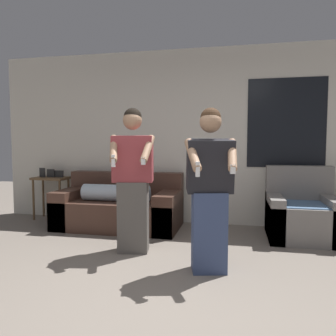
{
  "coord_description": "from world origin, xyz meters",
  "views": [
    {
      "loc": [
        0.57,
        -2.33,
        1.26
      ],
      "look_at": [
        -0.14,
        1.04,
        1.0
      ],
      "focal_mm": 35.0,
      "sensor_mm": 36.0,
      "label": 1
    }
  ],
  "objects_px": {
    "side_table": "(51,184)",
    "person_left": "(133,180)",
    "person_right": "(210,191)",
    "couch": "(120,207)",
    "armchair": "(302,215)"
  },
  "relations": [
    {
      "from": "couch",
      "to": "side_table",
      "type": "distance_m",
      "value": 1.35
    },
    {
      "from": "person_left",
      "to": "person_right",
      "type": "height_order",
      "value": "person_left"
    },
    {
      "from": "armchair",
      "to": "person_left",
      "type": "bearing_deg",
      "value": -153.97
    },
    {
      "from": "couch",
      "to": "armchair",
      "type": "xyz_separation_m",
      "value": [
        2.56,
        -0.05,
        0.02
      ]
    },
    {
      "from": "armchair",
      "to": "side_table",
      "type": "xyz_separation_m",
      "value": [
        -3.86,
        0.31,
        0.27
      ]
    },
    {
      "from": "armchair",
      "to": "side_table",
      "type": "relative_size",
      "value": 1.11
    },
    {
      "from": "person_left",
      "to": "couch",
      "type": "bearing_deg",
      "value": 117.96
    },
    {
      "from": "couch",
      "to": "person_right",
      "type": "distance_m",
      "value": 2.12
    },
    {
      "from": "side_table",
      "to": "person_left",
      "type": "distance_m",
      "value": 2.27
    },
    {
      "from": "person_left",
      "to": "person_right",
      "type": "xyz_separation_m",
      "value": [
        0.91,
        -0.42,
        -0.03
      ]
    },
    {
      "from": "couch",
      "to": "person_right",
      "type": "bearing_deg",
      "value": -44.81
    },
    {
      "from": "side_table",
      "to": "armchair",
      "type": "bearing_deg",
      "value": -4.63
    },
    {
      "from": "side_table",
      "to": "person_right",
      "type": "height_order",
      "value": "person_right"
    },
    {
      "from": "side_table",
      "to": "person_left",
      "type": "relative_size",
      "value": 0.51
    },
    {
      "from": "side_table",
      "to": "person_right",
      "type": "bearing_deg",
      "value": -31.85
    }
  ]
}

